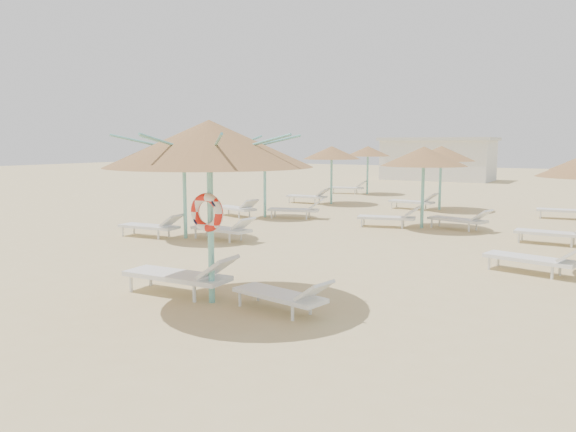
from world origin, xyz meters
The scene contains 6 objects.
ground centered at (0.00, 0.00, 0.00)m, with size 120.00×120.00×0.00m, color tan.
main_palapa centered at (0.05, -0.40, 2.81)m, with size 3.60×3.60×3.23m.
lounger_main_a centered at (-0.71, -0.29, 0.39)m, with size 2.30×0.80×0.82m.
lounger_main_b centered at (1.49, -0.27, 0.32)m, with size 1.91×0.88×0.67m.
palapa_field centered at (1.10, 11.16, 2.30)m, with size 19.84×19.08×2.71m.
service_hut centered at (-6.00, 35.00, 1.64)m, with size 8.40×4.40×3.25m.
Camera 1 is at (6.19, -8.08, 2.83)m, focal length 35.00 mm.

